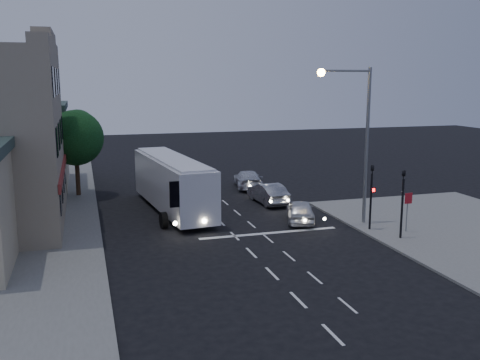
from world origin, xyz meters
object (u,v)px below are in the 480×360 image
object	(u,v)px
regulatory_sign	(408,206)
traffic_signal_side	(403,196)
street_tree	(75,135)
car_sedan_b	(248,179)
car_suv	(300,211)
streetlight	(357,128)
car_sedan_a	(268,193)
traffic_signal_main	(372,189)
tour_bus	(172,182)

from	to	relation	value
regulatory_sign	traffic_signal_side	bearing A→B (deg)	-136.08
street_tree	car_sedan_b	bearing A→B (deg)	-2.09
car_suv	streetlight	distance (m)	5.96
car_suv	car_sedan_a	distance (m)	5.19
car_sedan_a	traffic_signal_side	world-z (taller)	traffic_signal_side
car_sedan_b	traffic_signal_side	world-z (taller)	traffic_signal_side
car_sedan_a	traffic_signal_main	bearing A→B (deg)	107.69
traffic_signal_side	regulatory_sign	xyz separation A→B (m)	(1.00, 0.96, -0.82)
car_suv	street_tree	size ratio (longest dim) A/B	0.64
car_sedan_b	streetlight	world-z (taller)	streetlight
car_sedan_b	traffic_signal_side	distance (m)	16.26
street_tree	regulatory_sign	bearing A→B (deg)	-41.08
traffic_signal_main	car_suv	bearing A→B (deg)	134.44
car_sedan_b	regulatory_sign	bearing A→B (deg)	117.39
car_suv	streetlight	xyz separation A→B (m)	(2.71, -1.60, 5.06)
traffic_signal_side	streetlight	size ratio (longest dim) A/B	0.46
streetlight	street_tree	world-z (taller)	streetlight
car_sedan_b	street_tree	size ratio (longest dim) A/B	0.76
car_suv	traffic_signal_side	bearing A→B (deg)	145.97
car_sedan_a	car_sedan_b	bearing A→B (deg)	-96.27
traffic_signal_main	street_tree	bearing A→B (deg)	137.97
tour_bus	regulatory_sign	world-z (taller)	tour_bus
car_sedan_a	traffic_signal_main	xyz separation A→B (m)	(3.19, -8.21, 1.71)
tour_bus	car_sedan_a	xyz separation A→B (m)	(6.69, 0.29, -1.20)
car_sedan_a	streetlight	world-z (taller)	streetlight
traffic_signal_side	street_tree	bearing A→B (deg)	135.50
traffic_signal_side	regulatory_sign	distance (m)	1.61
car_sedan_b	streetlight	xyz separation A→B (m)	(2.68, -12.35, 5.05)
car_sedan_a	car_suv	bearing A→B (deg)	88.98
car_suv	traffic_signal_side	size ratio (longest dim) A/B	0.96
traffic_signal_main	street_tree	world-z (taller)	street_tree
traffic_signal_side	regulatory_sign	world-z (taller)	traffic_signal_side
car_sedan_a	streetlight	xyz separation A→B (m)	(2.94, -6.79, 5.02)
regulatory_sign	car_sedan_b	bearing A→B (deg)	107.39
car_sedan_a	car_sedan_b	xyz separation A→B (m)	(0.26, 5.56, -0.02)
regulatory_sign	streetlight	xyz separation A→B (m)	(-1.96, 2.44, 4.14)
car_suv	car_sedan_a	xyz separation A→B (m)	(-0.23, 5.19, 0.04)
car_sedan_a	regulatory_sign	size ratio (longest dim) A/B	1.96
tour_bus	car_sedan_a	world-z (taller)	tour_bus
car_sedan_b	traffic_signal_main	world-z (taller)	traffic_signal_main
traffic_signal_main	traffic_signal_side	bearing A→B (deg)	-70.51
streetlight	street_tree	bearing A→B (deg)	140.49
regulatory_sign	streetlight	world-z (taller)	streetlight
tour_bus	car_sedan_b	distance (m)	9.17
car_sedan_b	regulatory_sign	xyz separation A→B (m)	(4.63, -14.79, 0.91)
traffic_signal_main	traffic_signal_side	distance (m)	2.10
tour_bus	regulatory_sign	size ratio (longest dim) A/B	5.33
traffic_signal_main	regulatory_sign	distance (m)	2.14
car_suv	car_sedan_b	world-z (taller)	car_sedan_b
tour_bus	traffic_signal_side	world-z (taller)	traffic_signal_side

